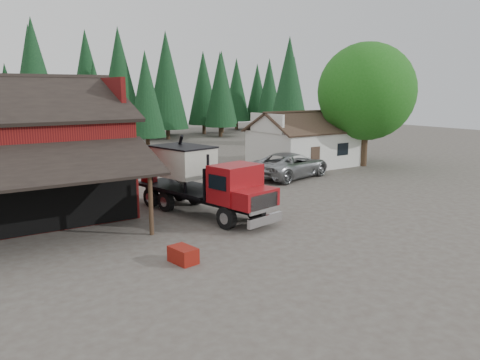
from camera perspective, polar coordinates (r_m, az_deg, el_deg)
ground at (r=22.41m, az=4.84°, el=-5.59°), size 120.00×120.00×0.00m
farmhouse at (r=40.09m, az=7.83°, el=4.14°), size 8.60×6.42×4.65m
deciduous_tree at (r=40.53m, az=15.19°, el=9.95°), size 8.00×8.00×10.20m
conifer_backdrop at (r=60.60m, az=-20.84°, el=4.23°), size 76.00×16.00×16.00m
near_pine_b at (r=50.63m, az=-11.38°, el=10.23°), size 3.96×3.96×10.40m
near_pine_c at (r=55.54m, az=5.99°, el=11.46°), size 4.84×4.84×12.40m
near_pine_d at (r=51.62m, az=-23.72°, el=11.21°), size 5.28×5.28×13.40m
feed_truck at (r=24.17m, az=-4.73°, el=0.17°), size 4.08×9.09×3.97m
silver_car at (r=34.43m, az=6.17°, el=1.82°), size 7.25×4.62×1.86m
equip_box at (r=17.82m, az=-6.95°, el=-9.05°), size 0.87×1.20×0.60m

